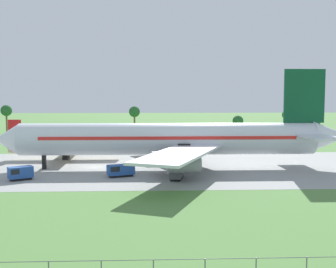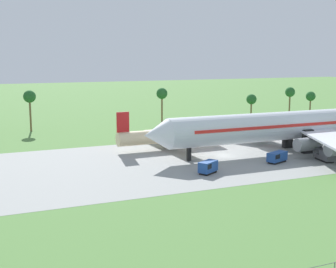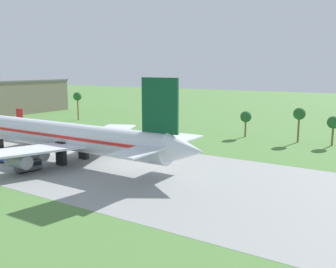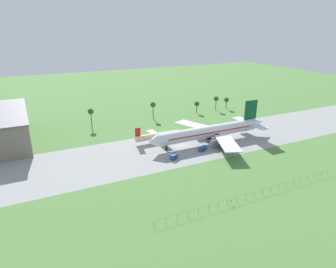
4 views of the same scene
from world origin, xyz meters
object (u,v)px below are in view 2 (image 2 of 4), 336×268
object	(u,v)px
regional_aircraft	(169,136)
fuel_truck	(208,167)
baggage_tug	(324,155)
catering_van	(277,157)
jet_airliner	(294,125)

from	to	relation	value
regional_aircraft	fuel_truck	bearing A→B (deg)	-96.87
baggage_tug	catering_van	world-z (taller)	baggage_tug
baggage_tug	fuel_truck	size ratio (longest dim) A/B	1.28
jet_airliner	catering_van	xyz separation A→B (m)	(-10.94, -8.68, -4.79)
jet_airliner	regional_aircraft	bearing A→B (deg)	151.48
regional_aircraft	fuel_truck	size ratio (longest dim) A/B	5.73
catering_van	baggage_tug	bearing A→B (deg)	-12.48
regional_aircraft	baggage_tug	world-z (taller)	regional_aircraft
jet_airliner	baggage_tug	distance (m)	11.96
regional_aircraft	baggage_tug	bearing A→B (deg)	-45.02
fuel_truck	baggage_tug	bearing A→B (deg)	0.22
jet_airliner	catering_van	distance (m)	14.77
jet_airliner	baggage_tug	xyz separation A→B (m)	(-0.59, -10.98, -4.72)
regional_aircraft	fuel_truck	world-z (taller)	regional_aircraft
baggage_tug	catering_van	size ratio (longest dim) A/B	1.11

